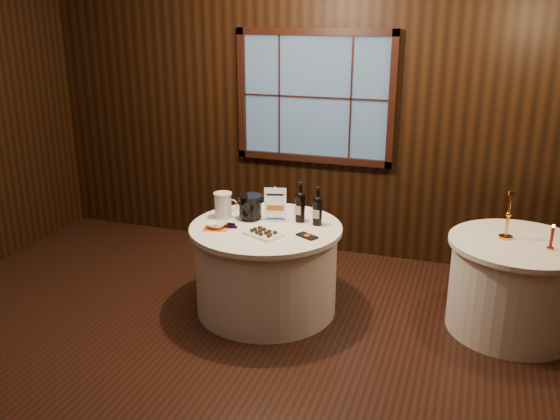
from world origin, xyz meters
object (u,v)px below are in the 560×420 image
(chocolate_box, at_px, (307,236))
(chocolate_plate, at_px, (263,233))
(red_candle, at_px, (551,239))
(side_table, at_px, (514,286))
(brass_candlestick, at_px, (508,221))
(port_bottle_left, at_px, (300,205))
(main_table, at_px, (266,268))
(grape_bunch, at_px, (231,225))
(port_bottle_right, at_px, (317,209))
(cracker_bowl, at_px, (216,225))
(sign_stand, at_px, (275,209))
(ice_bucket, at_px, (250,207))
(glass_pitcher, at_px, (223,205))

(chocolate_box, bearing_deg, chocolate_plate, -139.54)
(chocolate_plate, xyz_separation_m, red_candle, (2.15, 0.42, 0.06))
(side_table, distance_m, brass_candlestick, 0.54)
(port_bottle_left, xyz_separation_m, red_candle, (1.97, 0.01, -0.07))
(side_table, bearing_deg, main_table, -171.47)
(main_table, height_order, brass_candlestick, brass_candlestick)
(port_bottle_left, height_order, brass_candlestick, brass_candlestick)
(grape_bunch, relative_size, brass_candlestick, 0.44)
(port_bottle_left, distance_m, grape_bunch, 0.61)
(side_table, relative_size, port_bottle_right, 3.28)
(chocolate_box, xyz_separation_m, cracker_bowl, (-0.77, -0.04, 0.02))
(port_bottle_left, distance_m, cracker_bowl, 0.73)
(sign_stand, distance_m, ice_bucket, 0.22)
(side_table, distance_m, port_bottle_left, 1.84)
(red_candle, bearing_deg, port_bottle_right, -178.53)
(ice_bucket, xyz_separation_m, grape_bunch, (-0.07, -0.25, -0.09))
(ice_bucket, distance_m, red_candle, 2.39)
(side_table, relative_size, chocolate_plate, 3.11)
(ice_bucket, relative_size, brass_candlestick, 0.55)
(sign_stand, relative_size, grape_bunch, 1.76)
(port_bottle_right, xyz_separation_m, ice_bucket, (-0.58, -0.04, -0.03))
(glass_pitcher, bearing_deg, chocolate_box, -26.72)
(port_bottle_right, bearing_deg, chocolate_box, -87.33)
(port_bottle_left, bearing_deg, glass_pitcher, -155.33)
(brass_candlestick, bearing_deg, cracker_bowl, -167.26)
(chocolate_box, xyz_separation_m, grape_bunch, (-0.66, 0.01, 0.01))
(port_bottle_left, bearing_deg, chocolate_plate, -100.27)
(sign_stand, relative_size, red_candle, 1.52)
(ice_bucket, height_order, grape_bunch, ice_bucket)
(port_bottle_left, relative_size, ice_bucket, 1.63)
(chocolate_box, relative_size, cracker_bowl, 1.09)
(main_table, bearing_deg, glass_pitcher, 169.81)
(grape_bunch, xyz_separation_m, cracker_bowl, (-0.12, -0.04, 0.00))
(port_bottle_right, distance_m, chocolate_plate, 0.52)
(sign_stand, bearing_deg, cracker_bowl, -153.72)
(chocolate_plate, height_order, grape_bunch, chocolate_plate)
(grape_bunch, bearing_deg, chocolate_plate, -14.46)
(glass_pitcher, relative_size, brass_candlestick, 0.58)
(side_table, distance_m, cracker_bowl, 2.45)
(sign_stand, height_order, chocolate_box, sign_stand)
(main_table, distance_m, port_bottle_left, 0.62)
(main_table, distance_m, side_table, 2.02)
(port_bottle_left, xyz_separation_m, port_bottle_right, (0.16, -0.03, -0.01))
(sign_stand, xyz_separation_m, ice_bucket, (-0.21, -0.04, 0.01))
(cracker_bowl, distance_m, brass_candlestick, 2.33)
(side_table, xyz_separation_m, cracker_bowl, (-2.37, -0.47, 0.41))
(chocolate_plate, relative_size, cracker_bowl, 2.17)
(brass_candlestick, bearing_deg, glass_pitcher, -173.46)
(port_bottle_left, distance_m, chocolate_plate, 0.46)
(sign_stand, xyz_separation_m, red_candle, (2.18, 0.05, -0.02))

